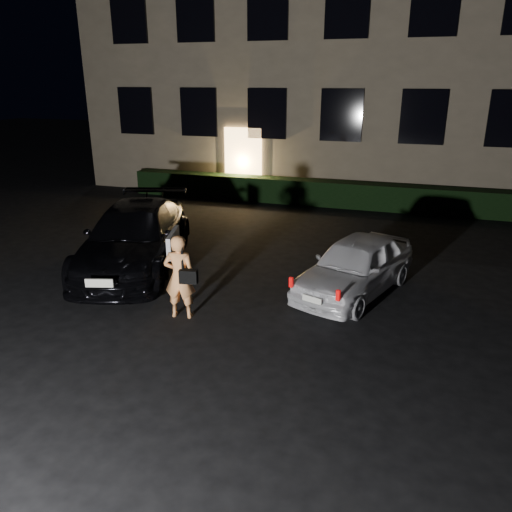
% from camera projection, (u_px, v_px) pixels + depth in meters
% --- Properties ---
extents(ground, '(80.00, 80.00, 0.00)m').
position_uv_depth(ground, '(224.00, 358.00, 7.87)').
color(ground, black).
rests_on(ground, ground).
extents(building, '(20.00, 8.11, 12.00)m').
position_uv_depth(building, '(362.00, 28.00, 19.28)').
color(building, '#706450').
rests_on(building, ground).
extents(hedge, '(15.00, 0.70, 0.85)m').
position_uv_depth(hedge, '(335.00, 194.00, 17.13)').
color(hedge, black).
rests_on(hedge, ground).
extents(sedan, '(3.26, 5.25, 1.42)m').
position_uv_depth(sedan, '(135.00, 237.00, 11.52)').
color(sedan, black).
rests_on(sedan, ground).
extents(hatch, '(2.43, 3.68, 1.17)m').
position_uv_depth(hatch, '(355.00, 266.00, 10.12)').
color(hatch, white).
rests_on(hatch, ground).
extents(man, '(0.70, 0.47, 1.58)m').
position_uv_depth(man, '(180.00, 277.00, 9.00)').
color(man, '#FFA45D').
rests_on(man, ground).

